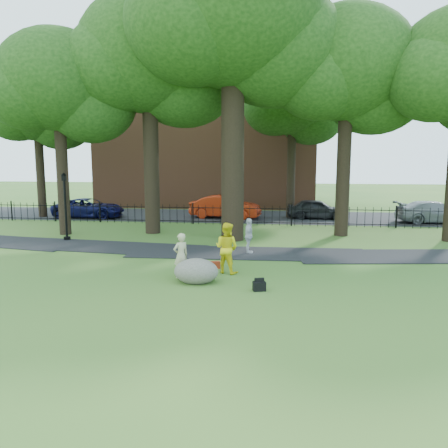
# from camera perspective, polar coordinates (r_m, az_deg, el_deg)

# --- Properties ---
(ground) EXTENTS (120.00, 120.00, 0.00)m
(ground) POSITION_cam_1_polar(r_m,az_deg,el_deg) (14.85, -1.89, -6.95)
(ground) COLOR #305D20
(ground) RESTS_ON ground
(footpath) EXTENTS (36.07, 3.85, 0.03)m
(footpath) POSITION_cam_1_polar(r_m,az_deg,el_deg) (18.50, 3.13, -3.87)
(footpath) COLOR black
(footpath) RESTS_ON ground
(street) EXTENTS (80.00, 7.00, 0.02)m
(street) POSITION_cam_1_polar(r_m,az_deg,el_deg) (30.48, 2.97, 0.98)
(street) COLOR black
(street) RESTS_ON ground
(iron_fence) EXTENTS (44.00, 0.04, 1.20)m
(iron_fence) POSITION_cam_1_polar(r_m,az_deg,el_deg) (26.45, 2.30, 1.16)
(iron_fence) COLOR black
(iron_fence) RESTS_ON ground
(brick_building) EXTENTS (18.00, 8.00, 12.00)m
(brick_building) POSITION_cam_1_polar(r_m,az_deg,el_deg) (38.71, -2.05, 11.46)
(brick_building) COLOR brown
(brick_building) RESTS_ON ground
(big_tree) EXTENTS (10.08, 8.61, 14.37)m
(big_tree) POSITION_cam_1_polar(r_m,az_deg,el_deg) (22.23, 1.59, 24.63)
(big_tree) COLOR black
(big_tree) RESTS_ON ground
(tree_row) EXTENTS (26.82, 7.96, 12.42)m
(tree_row) POSITION_cam_1_polar(r_m,az_deg,el_deg) (23.00, 2.92, 18.98)
(tree_row) COLOR black
(tree_row) RESTS_ON ground
(woman) EXTENTS (0.65, 0.64, 1.52)m
(woman) POSITION_cam_1_polar(r_m,az_deg,el_deg) (14.68, -5.65, -4.12)
(woman) COLOR tan
(woman) RESTS_ON ground
(man) EXTENTS (1.06, 0.96, 1.78)m
(man) POSITION_cam_1_polar(r_m,az_deg,el_deg) (15.20, 0.35, -3.14)
(man) COLOR yellow
(man) RESTS_ON ground
(pedestrian) EXTENTS (0.39, 0.89, 1.51)m
(pedestrian) POSITION_cam_1_polar(r_m,az_deg,el_deg) (18.36, 3.26, -1.57)
(pedestrian) COLOR silver
(pedestrian) RESTS_ON ground
(boulder) EXTENTS (1.71, 1.48, 0.84)m
(boulder) POSITION_cam_1_polar(r_m,az_deg,el_deg) (14.16, -3.66, -5.96)
(boulder) COLOR #6E665C
(boulder) RESTS_ON ground
(lamppost) EXTENTS (0.33, 0.33, 3.32)m
(lamppost) POSITION_cam_1_polar(r_m,az_deg,el_deg) (22.59, -20.00, 2.05)
(lamppost) COLOR black
(lamppost) RESTS_ON ground
(backpack) EXTENTS (0.43, 0.33, 0.28)m
(backpack) POSITION_cam_1_polar(r_m,az_deg,el_deg) (13.36, 4.62, -8.10)
(backpack) COLOR black
(backpack) RESTS_ON ground
(red_bag) EXTENTS (0.42, 0.33, 0.25)m
(red_bag) POSITION_cam_1_polar(r_m,az_deg,el_deg) (15.98, -1.19, -5.38)
(red_bag) COLOR maroon
(red_bag) RESTS_ON ground
(red_sedan) EXTENTS (4.87, 2.22, 1.55)m
(red_sedan) POSITION_cam_1_polar(r_m,az_deg,el_deg) (29.46, 0.18, 2.25)
(red_sedan) COLOR #AA260D
(red_sedan) RESTS_ON ground
(navy_van) EXTENTS (4.80, 2.29, 1.32)m
(navy_van) POSITION_cam_1_polar(r_m,az_deg,el_deg) (31.14, -17.24, 2.00)
(navy_van) COLOR #0B0D3A
(navy_van) RESTS_ON ground
(grey_car) EXTENTS (3.94, 1.65, 1.33)m
(grey_car) POSITION_cam_1_polar(r_m,az_deg,el_deg) (29.81, 12.03, 1.93)
(grey_car) COLOR black
(grey_car) RESTS_ON ground
(silver_car) EXTENTS (4.88, 2.30, 1.37)m
(silver_car) POSITION_cam_1_polar(r_m,az_deg,el_deg) (30.21, 25.82, 1.40)
(silver_car) COLOR gray
(silver_car) RESTS_ON ground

